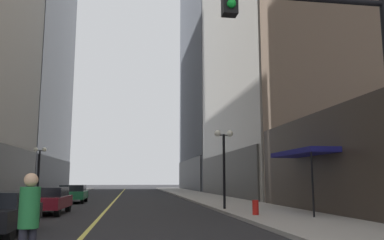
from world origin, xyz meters
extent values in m
plane|color=#262628|center=(0.00, 35.00, 0.00)|extent=(200.00, 200.00, 0.00)
cube|color=#ADA8A0|center=(-8.25, 35.00, 0.07)|extent=(4.50, 78.00, 0.15)
cube|color=#ADA8A0|center=(8.25, 35.00, 0.07)|extent=(4.50, 78.00, 0.15)
cube|color=#E5D64C|center=(0.00, 35.00, 0.00)|extent=(0.16, 70.00, 0.01)
cube|color=#3A3935|center=(-10.60, 34.50, 2.50)|extent=(0.50, 22.80, 5.00)
cube|color=#212327|center=(-10.60, 60.00, 2.50)|extent=(0.50, 24.70, 5.00)
cube|color=#332A23|center=(10.60, 11.00, 2.50)|extent=(0.50, 20.90, 5.00)
cube|color=#A8A399|center=(15.58, 34.50, 17.94)|extent=(10.17, 24.00, 35.87)
cube|color=#3A3935|center=(10.60, 34.50, 2.15)|extent=(0.50, 22.80, 4.30)
cube|color=#212327|center=(10.60, 60.00, 2.50)|extent=(0.50, 24.70, 5.00)
cube|color=navy|center=(9.70, 13.71, 3.00)|extent=(1.60, 4.93, 0.24)
cylinder|color=black|center=(9.00, 11.39, 1.44)|extent=(0.08, 0.08, 2.88)
cube|color=black|center=(-2.62, 8.82, 1.07)|extent=(1.59, 2.56, 0.50)
cylinder|color=black|center=(-1.82, 7.04, 0.32)|extent=(0.24, 0.65, 0.64)
cylinder|color=black|center=(-1.90, 10.19, 0.32)|extent=(0.24, 0.65, 0.64)
cube|color=maroon|center=(-2.68, 16.25, 0.59)|extent=(1.74, 4.10, 0.55)
cube|color=black|center=(-2.68, 16.46, 1.07)|extent=(1.52, 2.30, 0.50)
cylinder|color=black|center=(-1.96, 14.82, 0.32)|extent=(0.23, 0.64, 0.64)
cylinder|color=black|center=(-3.42, 14.83, 0.32)|extent=(0.23, 0.64, 0.64)
cylinder|color=black|center=(-1.93, 17.67, 0.32)|extent=(0.23, 0.64, 0.64)
cylinder|color=black|center=(-3.40, 17.69, 0.32)|extent=(0.23, 0.64, 0.64)
cube|color=#196038|center=(-2.97, 26.24, 0.59)|extent=(2.04, 4.12, 0.55)
cube|color=black|center=(-2.97, 26.44, 1.07)|extent=(1.77, 2.32, 0.50)
cylinder|color=black|center=(-2.08, 24.83, 0.32)|extent=(0.23, 0.64, 0.64)
cylinder|color=black|center=(-3.79, 24.79, 0.32)|extent=(0.23, 0.64, 0.64)
cylinder|color=black|center=(-2.15, 27.69, 0.32)|extent=(0.23, 0.64, 0.64)
cylinder|color=black|center=(-3.85, 27.65, 0.32)|extent=(0.23, 0.64, 0.64)
cylinder|color=#1E6633|center=(-0.28, 2.69, 1.22)|extent=(0.48, 0.48, 0.69)
sphere|color=tan|center=(-0.28, 2.69, 1.69)|extent=(0.24, 0.24, 0.24)
sphere|color=green|center=(3.20, 2.17, 4.92)|extent=(0.17, 0.17, 0.17)
cylinder|color=black|center=(-6.40, 30.34, 2.10)|extent=(0.14, 0.14, 4.20)
cylinder|color=black|center=(-6.40, 30.34, 4.15)|extent=(0.80, 0.06, 0.06)
sphere|color=white|center=(-6.75, 30.34, 4.25)|extent=(0.36, 0.36, 0.36)
sphere|color=white|center=(-6.05, 30.34, 4.25)|extent=(0.36, 0.36, 0.36)
cylinder|color=black|center=(6.40, 16.69, 2.10)|extent=(0.14, 0.14, 4.20)
cylinder|color=black|center=(6.40, 16.69, 4.15)|extent=(0.80, 0.06, 0.06)
sphere|color=white|center=(6.05, 16.69, 4.25)|extent=(0.36, 0.36, 0.36)
sphere|color=white|center=(6.75, 16.69, 4.25)|extent=(0.36, 0.36, 0.36)
cylinder|color=red|center=(6.90, 12.76, 0.40)|extent=(0.28, 0.28, 0.80)
camera|label=1|loc=(1.47, -4.51, 1.69)|focal=36.75mm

